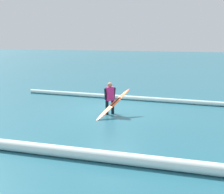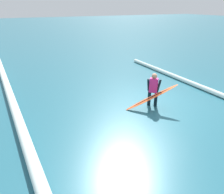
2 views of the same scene
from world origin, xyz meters
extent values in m
plane|color=#246172|center=(0.00, 0.00, 0.00)|extent=(144.89, 144.89, 0.00)
cylinder|color=black|center=(-0.12, 0.45, 0.31)|extent=(0.14, 0.14, 0.63)
cylinder|color=black|center=(0.08, 0.65, 0.31)|extent=(0.14, 0.14, 0.63)
cube|color=#D82672|center=(-0.02, 0.55, 0.93)|extent=(0.38, 0.38, 0.60)
sphere|color=#B2795D|center=(-0.02, 0.55, 1.34)|extent=(0.22, 0.22, 0.22)
cylinder|color=black|center=(-0.17, 0.39, 0.93)|extent=(0.09, 0.21, 0.53)
cylinder|color=black|center=(0.13, 0.70, 0.93)|extent=(0.09, 0.15, 0.53)
ellipsoid|color=#E55926|center=(-0.30, 0.83, 0.55)|extent=(1.08, 2.02, 1.13)
ellipsoid|color=black|center=(-0.30, 0.83, 0.55)|extent=(0.75, 1.57, 0.91)
cylinder|color=white|center=(1.61, 5.87, 0.17)|extent=(25.75, 2.23, 0.33)
camera|label=1|loc=(-4.83, 12.76, 3.30)|focal=48.08mm
camera|label=2|loc=(-6.42, 5.64, 3.99)|focal=33.04mm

